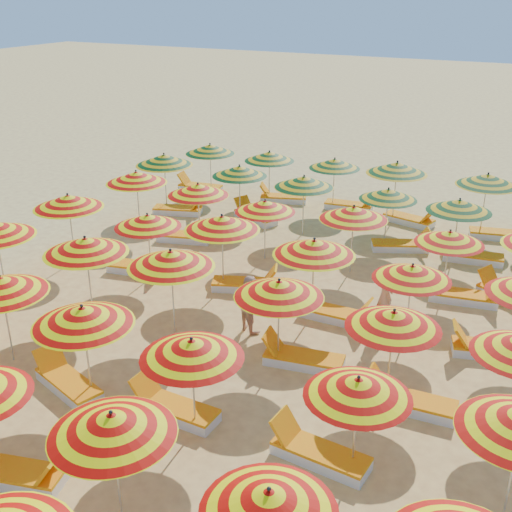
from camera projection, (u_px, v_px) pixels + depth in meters
name	position (u px, v px, depth m)	size (l,w,h in m)	color
ground	(247.00, 324.00, 15.53)	(120.00, 120.00, 0.00)	#F3CC6C
umbrella_9	(112.00, 424.00, 9.22)	(2.40, 2.40, 2.01)	silver
umbrella_10	(269.00, 501.00, 7.99)	(1.91, 1.91, 1.90)	silver
umbrella_13	(1.00, 285.00, 13.34)	(2.26, 2.26, 2.06)	silver
umbrella_14	(83.00, 316.00, 12.09)	(2.02, 2.02, 2.07)	silver
umbrella_15	(192.00, 349.00, 11.18)	(2.43, 2.43, 1.97)	silver
umbrella_16	(358.00, 388.00, 10.25)	(2.24, 2.24, 1.88)	silver
umbrella_19	(85.00, 246.00, 15.15)	(2.62, 2.62, 2.15)	silver
umbrella_20	(171.00, 259.00, 14.46)	(2.35, 2.35, 2.13)	silver
umbrella_21	(279.00, 289.00, 13.27)	(2.38, 2.38, 2.02)	silver
umbrella_22	(394.00, 320.00, 12.17)	(2.21, 2.21, 1.96)	silver
umbrella_24	(68.00, 201.00, 18.27)	(2.55, 2.55, 2.12)	silver
umbrella_25	(148.00, 221.00, 17.29)	(2.28, 2.28, 1.93)	silver
umbrella_26	(222.00, 223.00, 16.64)	(2.49, 2.49, 2.12)	silver
umbrella_27	(314.00, 247.00, 15.15)	(2.00, 2.00, 2.10)	silver
umbrella_28	(412.00, 272.00, 14.32)	(2.35, 2.35, 1.88)	silver
umbrella_30	(136.00, 177.00, 20.60)	(2.43, 2.43, 2.10)	silver
umbrella_31	(198.00, 190.00, 19.62)	(2.39, 2.39, 2.02)	silver
umbrella_32	(265.00, 206.00, 18.57)	(2.03, 2.03, 1.87)	silver
umbrella_33	(354.00, 213.00, 17.62)	(2.35, 2.35, 2.02)	silver
umbrella_34	(450.00, 237.00, 16.31)	(1.92, 1.92, 1.87)	silver
umbrella_36	(164.00, 160.00, 22.49)	(2.03, 2.03, 2.14)	silver
umbrella_37	(240.00, 171.00, 21.68)	(2.34, 2.34, 1.98)	silver
umbrella_38	(304.00, 182.00, 20.36)	(2.40, 2.40, 2.02)	silver
umbrella_39	(388.00, 194.00, 19.58)	(1.98, 1.98, 1.88)	silver
umbrella_40	(459.00, 206.00, 18.36)	(2.16, 2.16, 1.97)	silver
umbrella_42	(210.00, 149.00, 24.43)	(1.90, 1.90, 2.01)	silver
umbrella_43	(269.00, 156.00, 23.62)	(2.43, 2.43, 1.95)	silver
umbrella_44	(335.00, 164.00, 22.76)	(2.01, 2.01, 1.92)	silver
umbrella_45	(397.00, 168.00, 21.41)	(2.58, 2.58, 2.17)	silver
umbrella_46	(488.00, 180.00, 20.35)	(2.27, 2.27, 2.10)	silver
lounger_6	(17.00, 474.00, 10.57)	(1.82, 0.99, 0.69)	white
lounger_9	(68.00, 383.00, 12.98)	(1.83, 1.09, 0.69)	white
lounger_10	(173.00, 408.00, 12.20)	(1.75, 0.63, 0.69)	white
lounger_11	(318.00, 453.00, 11.03)	(1.77, 0.72, 0.69)	white
lounger_12	(302.00, 359.00, 13.81)	(1.80, 0.85, 0.69)	white
lounger_13	(409.00, 402.00, 12.39)	(1.76, 0.68, 0.69)	white
lounger_14	(140.00, 268.00, 18.22)	(1.81, 0.92, 0.69)	white
lounger_15	(246.00, 284.00, 17.21)	(1.82, 1.18, 0.69)	white
lounger_16	(336.00, 314.00, 15.66)	(1.73, 0.58, 0.69)	white
lounger_17	(490.00, 349.00, 14.19)	(1.83, 1.04, 0.69)	white
lounger_18	(186.00, 237.00, 20.43)	(1.82, 1.03, 0.69)	white
lounger_19	(465.00, 297.00, 16.54)	(1.80, 0.85, 0.69)	white
lounger_20	(509.00, 295.00, 16.61)	(1.82, 1.25, 0.69)	white
lounger_21	(179.00, 210.00, 22.84)	(1.83, 1.12, 0.69)	white
lounger_22	(255.00, 216.00, 22.21)	(1.82, 1.22, 0.69)	white
lounger_23	(401.00, 245.00, 19.77)	(1.82, 1.24, 0.69)	white
lounger_24	(471.00, 257.00, 18.96)	(1.80, 0.82, 0.69)	white
lounger_26	(199.00, 187.00, 25.38)	(1.80, 0.81, 0.69)	white
lounger_27	(282.00, 198.00, 24.10)	(1.83, 1.13, 0.69)	white
lounger_28	(350.00, 206.00, 23.27)	(1.79, 0.78, 0.69)	white
lounger_29	(410.00, 220.00, 21.89)	(1.82, 0.96, 0.69)	white
lounger_30	(499.00, 234.00, 20.64)	(1.82, 0.95, 0.69)	white
beachgoer_b	(250.00, 303.00, 15.02)	(0.68, 0.53, 1.40)	tan
beachgoer_a	(385.00, 296.00, 15.20)	(0.56, 0.37, 1.53)	tan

